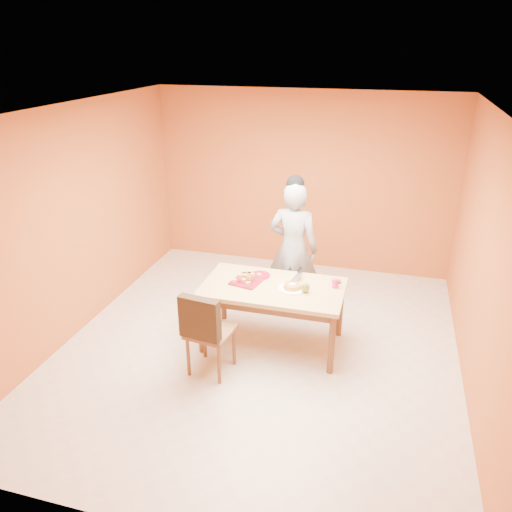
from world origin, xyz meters
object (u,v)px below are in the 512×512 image
(pastry_platter, at_px, (247,281))
(checker_tin, at_px, (336,281))
(egg_ornament, at_px, (305,287))
(magenta_glass, at_px, (335,283))
(red_dinner_plate, at_px, (260,275))
(dining_table, at_px, (273,293))
(person, at_px, (293,249))
(dining_chair, at_px, (210,330))
(sponge_cake, at_px, (292,286))

(pastry_platter, bearing_deg, checker_tin, 14.79)
(egg_ornament, height_order, magenta_glass, egg_ornament)
(pastry_platter, distance_m, egg_ornament, 0.70)
(red_dinner_plate, xyz_separation_m, magenta_glass, (0.89, -0.06, 0.04))
(magenta_glass, xyz_separation_m, checker_tin, (0.00, 0.12, -0.04))
(magenta_glass, bearing_deg, pastry_platter, -171.98)
(dining_table, height_order, person, person)
(dining_chair, height_order, magenta_glass, dining_chair)
(red_dinner_plate, xyz_separation_m, sponge_cake, (0.44, -0.23, 0.03))
(dining_chair, distance_m, egg_ornament, 1.14)
(red_dinner_plate, height_order, checker_tin, checker_tin)
(red_dinner_plate, bearing_deg, sponge_cake, -27.39)
(pastry_platter, bearing_deg, dining_table, -3.01)
(pastry_platter, xyz_separation_m, checker_tin, (1.00, 0.26, 0.01))
(person, bearing_deg, egg_ornament, 113.07)
(pastry_platter, bearing_deg, person, 66.08)
(dining_chair, xyz_separation_m, egg_ornament, (0.89, 0.65, 0.31))
(magenta_glass, height_order, checker_tin, magenta_glass)
(person, distance_m, sponge_cake, 0.89)
(dining_table, distance_m, magenta_glass, 0.71)
(dining_chair, relative_size, red_dinner_plate, 4.12)
(dining_table, distance_m, red_dinner_plate, 0.32)
(magenta_glass, bearing_deg, person, 131.81)
(red_dinner_plate, bearing_deg, dining_chair, -107.95)
(red_dinner_plate, height_order, sponge_cake, sponge_cake)
(dining_chair, relative_size, egg_ornament, 7.76)
(dining_table, height_order, checker_tin, checker_tin)
(red_dinner_plate, xyz_separation_m, egg_ornament, (0.59, -0.27, 0.06))
(egg_ornament, distance_m, checker_tin, 0.45)
(sponge_cake, distance_m, egg_ornament, 0.17)
(checker_tin, bearing_deg, dining_chair, -140.46)
(dining_chair, xyz_separation_m, person, (0.56, 1.56, 0.36))
(checker_tin, bearing_deg, red_dinner_plate, -175.98)
(pastry_platter, xyz_separation_m, sponge_cake, (0.54, -0.02, 0.02))
(red_dinner_plate, distance_m, sponge_cake, 0.49)
(sponge_cake, bearing_deg, magenta_glass, 19.83)
(checker_tin, bearing_deg, egg_ornament, -132.03)
(dining_table, relative_size, magenta_glass, 15.55)
(egg_ornament, xyz_separation_m, checker_tin, (0.30, 0.34, -0.05))
(checker_tin, bearing_deg, magenta_glass, -90.00)
(red_dinner_plate, height_order, magenta_glass, magenta_glass)
(red_dinner_plate, bearing_deg, person, 67.39)
(pastry_platter, bearing_deg, egg_ornament, -5.87)
(dining_table, bearing_deg, red_dinner_plate, 134.35)
(dining_table, xyz_separation_m, checker_tin, (0.68, 0.28, 0.11))
(pastry_platter, height_order, sponge_cake, sponge_cake)
(sponge_cake, bearing_deg, person, 101.01)
(pastry_platter, xyz_separation_m, egg_ornament, (0.70, -0.07, 0.05))
(egg_ornament, bearing_deg, person, 95.97)
(dining_chair, relative_size, person, 0.56)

